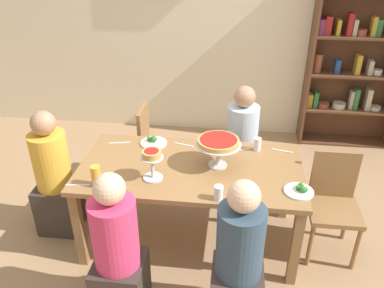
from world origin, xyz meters
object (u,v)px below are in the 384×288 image
(salad_plate_spare, at_px, (244,191))
(water_glass_clear_far, at_px, (219,140))
(cutlery_spare_fork, at_px, (119,143))
(deep_dish_pizza_stand, at_px, (218,143))
(dining_table, at_px, (191,175))
(cutlery_knife_near, at_px, (282,151))
(bookshelf, at_px, (359,55))
(chair_head_east, at_px, (333,200))
(water_glass_clear_near, at_px, (257,144))
(diner_far_right, at_px, (241,150))
(salad_plate_near_diner, at_px, (153,142))
(diner_near_right, at_px, (238,266))
(cutlery_fork_near, at_px, (78,185))
(personal_pizza_stand, at_px, (152,159))
(salad_plate_far_diner, at_px, (300,190))
(cutlery_fork_far, at_px, (240,149))
(water_glass_clear_spare, at_px, (218,193))
(chair_far_left, at_px, (155,143))
(diner_head_west, at_px, (55,181))
(beer_glass_amber_tall, at_px, (96,176))
(cutlery_knife_far, at_px, (184,145))
(diner_near_left, at_px, (118,258))

(salad_plate_spare, height_order, water_glass_clear_far, water_glass_clear_far)
(cutlery_spare_fork, bearing_deg, deep_dish_pizza_stand, 150.91)
(dining_table, bearing_deg, salad_plate_spare, -34.59)
(salad_plate_spare, xyz_separation_m, cutlery_knife_near, (0.32, 0.63, -0.01))
(bookshelf, height_order, chair_head_east, bookshelf)
(bookshelf, bearing_deg, water_glass_clear_near, -124.80)
(bookshelf, distance_m, diner_far_right, 1.91)
(deep_dish_pizza_stand, relative_size, salad_plate_near_diner, 1.53)
(deep_dish_pizza_stand, bearing_deg, diner_near_right, -76.50)
(cutlery_fork_near, bearing_deg, water_glass_clear_far, 29.22)
(personal_pizza_stand, bearing_deg, water_glass_clear_far, 50.01)
(salad_plate_far_diner, height_order, cutlery_fork_far, salad_plate_far_diner)
(water_glass_clear_spare, distance_m, cutlery_fork_far, 0.72)
(bookshelf, relative_size, water_glass_clear_spare, 20.55)
(dining_table, xyz_separation_m, salad_plate_near_diner, (-0.37, 0.34, 0.10))
(chair_far_left, relative_size, water_glass_clear_near, 7.69)
(diner_head_west, xyz_separation_m, cutlery_spare_fork, (0.50, 0.30, 0.25))
(deep_dish_pizza_stand, distance_m, water_glass_clear_spare, 0.46)
(diner_head_west, height_order, cutlery_fork_near, diner_head_west)
(water_glass_clear_far, bearing_deg, salad_plate_far_diner, -44.17)
(salad_plate_spare, bearing_deg, beer_glass_amber_tall, -177.43)
(cutlery_knife_near, bearing_deg, cutlery_fork_far, 16.96)
(diner_head_west, bearing_deg, cutlery_knife_far, 17.15)
(personal_pizza_stand, height_order, cutlery_fork_near, personal_pizza_stand)
(salad_plate_near_diner, xyz_separation_m, water_glass_clear_near, (0.90, -0.01, 0.04))
(diner_head_west, distance_m, water_glass_clear_far, 1.45)
(cutlery_fork_near, bearing_deg, bookshelf, 37.18)
(cutlery_fork_near, relative_size, cutlery_knife_near, 1.00)
(diner_far_right, relative_size, chair_head_east, 1.32)
(chair_far_left, height_order, cutlery_knife_near, chair_far_left)
(diner_near_right, relative_size, diner_near_left, 1.00)
(salad_plate_far_diner, height_order, water_glass_clear_spare, water_glass_clear_spare)
(dining_table, distance_m, diner_far_right, 0.87)
(chair_far_left, xyz_separation_m, cutlery_knife_near, (1.20, -0.45, 0.26))
(chair_far_left, height_order, personal_pizza_stand, personal_pizza_stand)
(salad_plate_far_diner, height_order, cutlery_fork_near, salad_plate_far_diner)
(diner_far_right, distance_m, cutlery_fork_far, 0.51)
(water_glass_clear_far, relative_size, water_glass_clear_spare, 1.06)
(diner_near_right, xyz_separation_m, salad_plate_near_diner, (-0.78, 1.10, 0.26))
(salad_plate_spare, relative_size, cutlery_knife_near, 1.11)
(cutlery_knife_near, height_order, cutlery_spare_fork, same)
(chair_far_left, xyz_separation_m, water_glass_clear_spare, (0.71, -1.18, 0.31))
(diner_head_west, relative_size, personal_pizza_stand, 4.76)
(bookshelf, height_order, water_glass_clear_spare, bookshelf)
(deep_dish_pizza_stand, bearing_deg, cutlery_knife_far, 136.15)
(cutlery_fork_near, relative_size, cutlery_knife_far, 1.00)
(deep_dish_pizza_stand, height_order, salad_plate_spare, deep_dish_pizza_stand)
(diner_head_west, bearing_deg, diner_near_left, -45.19)
(deep_dish_pizza_stand, height_order, cutlery_fork_near, deep_dish_pizza_stand)
(chair_head_east, height_order, salad_plate_spare, chair_head_east)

